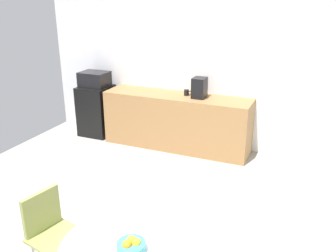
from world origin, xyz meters
name	(u,v)px	position (x,y,z in m)	size (l,w,h in m)	color
ground_plane	(125,248)	(0.00, 0.00, 0.00)	(6.00, 6.00, 0.00)	#9E998E
wall_back	(213,69)	(0.00, 3.00, 1.30)	(6.00, 0.10, 2.60)	silver
counter_block	(177,121)	(-0.49, 2.65, 0.45)	(2.42, 0.60, 0.90)	#9E7042
mini_fridge	(97,110)	(-2.05, 2.65, 0.45)	(0.54, 0.54, 0.89)	black
microwave	(94,79)	(-2.05, 2.65, 1.02)	(0.48, 0.38, 0.26)	black
chair_olive	(50,226)	(-0.43, -0.56, 0.52)	(0.50, 0.50, 0.83)	silver
fruit_bowl	(131,246)	(0.53, -0.78, 0.77)	(0.21, 0.21, 0.11)	teal
mug_white	(187,93)	(-0.34, 2.70, 0.95)	(0.13, 0.08, 0.09)	black
coffee_maker	(199,88)	(-0.11, 2.65, 1.06)	(0.20, 0.24, 0.32)	black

